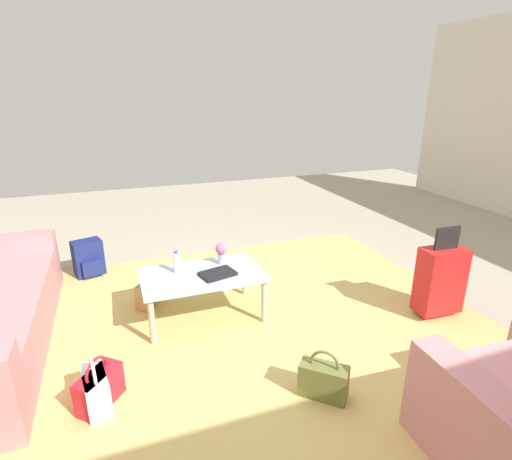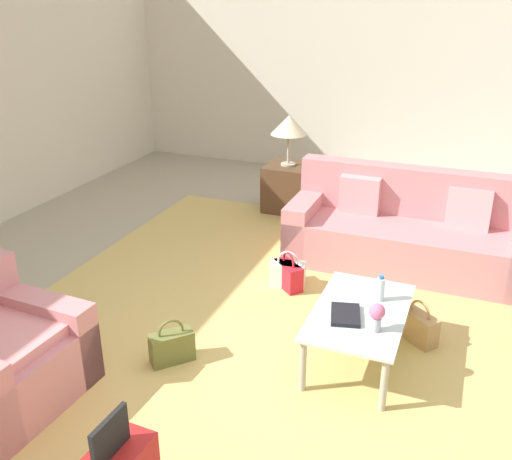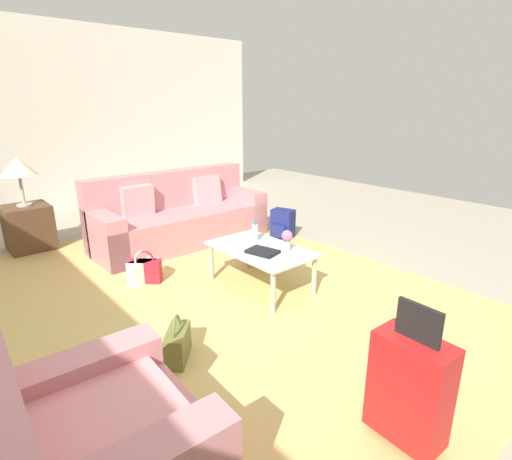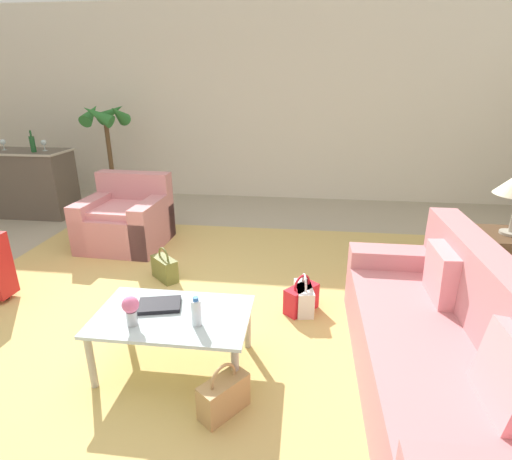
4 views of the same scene
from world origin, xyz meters
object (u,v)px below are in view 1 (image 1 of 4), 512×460
coffee_table (202,279)px  flower_vase (221,251)px  handbag_white (96,390)px  water_bottle (177,263)px  handbag_olive (323,380)px  backpack_navy (89,259)px  suitcase_red (440,279)px  coffee_table_book (218,274)px  handbag_red (99,388)px  handbag_tan (151,292)px

coffee_table → flower_vase: size_ratio=5.17×
coffee_table → handbag_white: (0.90, 0.85, -0.24)m
coffee_table → water_bottle: water_bottle is taller
handbag_olive → backpack_navy: bearing=-59.3°
handbag_olive → suitcase_red: bearing=-159.0°
coffee_table_book → handbag_olive: (-0.40, 1.19, -0.31)m
water_bottle → coffee_table_book: size_ratio=0.70×
coffee_table → flower_vase: bearing=-145.7°
flower_vase → backpack_navy: 1.71m
water_bottle → coffee_table_book: bearing=150.6°
water_bottle → suitcase_red: bearing=160.0°
coffee_table → handbag_red: bearing=43.6°
coffee_table_book → flower_vase: 0.27m
handbag_olive → backpack_navy: backpack_navy is taller
flower_vase → handbag_tan: bearing=-20.1°
water_bottle → flower_vase: size_ratio=1.00×
handbag_tan → flower_vase: bearing=159.9°
coffee_table → handbag_white: 1.26m
handbag_olive → coffee_table_book: bearing=-71.4°
water_bottle → handbag_white: 1.24m
coffee_table_book → suitcase_red: suitcase_red is taller
coffee_table_book → backpack_navy: 1.79m
suitcase_red → backpack_navy: 3.60m
handbag_white → handbag_tan: bearing=-110.9°
handbag_white → backpack_navy: 2.14m
flower_vase → coffee_table: bearing=34.3°
handbag_olive → backpack_navy: 2.97m
handbag_tan → coffee_table_book: bearing=139.5°
water_bottle → handbag_white: size_ratio=0.57×
handbag_red → water_bottle: bearing=-125.9°
water_bottle → handbag_olive: (-0.72, 1.37, -0.39)m
coffee_table → handbag_tan: 0.62m
handbag_olive → backpack_navy: (1.52, -2.56, 0.06)m
coffee_table → handbag_tan: bearing=-42.1°
backpack_navy → flower_vase: bearing=136.9°
water_bottle → backpack_navy: water_bottle is taller
coffee_table → handbag_white: bearing=43.4°
handbag_red → handbag_olive: size_ratio=1.00×
coffee_table_book → suitcase_red: 1.98m
water_bottle → handbag_olive: water_bottle is taller
coffee_table_book → handbag_white: 1.31m
handbag_tan → coffee_table: bearing=137.9°
water_bottle → backpack_navy: (0.80, -1.19, -0.33)m
coffee_table_book → backpack_navy: bearing=-64.7°
suitcase_red → handbag_white: (2.90, 0.15, -0.23)m
water_bottle → coffee_table_book: water_bottle is taller
handbag_tan → backpack_navy: backpack_navy is taller
suitcase_red → coffee_table_book: bearing=-18.3°
backpack_navy → handbag_white: bearing=92.6°
water_bottle → handbag_white: water_bottle is taller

